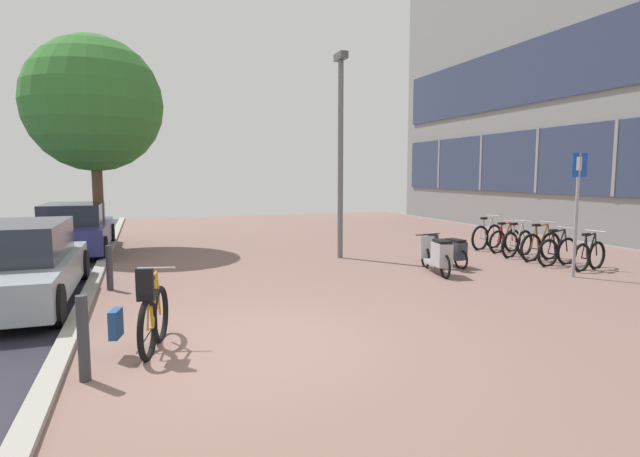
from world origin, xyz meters
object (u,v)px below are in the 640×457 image
bicycle_rack_04 (505,241)px  street_tree (94,104)px  bicycle_rack_01 (558,251)px  bicycle_foreground (150,318)px  bicycle_rack_05 (487,237)px  bicycle_rack_00 (589,256)px  bicycle_rack_02 (541,246)px  parking_sign (577,201)px  parked_car_far (74,229)px  scooter_mid (438,255)px  bollard_far (109,268)px  parked_car_near (15,265)px  scooter_near (449,251)px  bollard_near (83,338)px  lamp_post (340,145)px  bicycle_rack_03 (517,243)px

bicycle_rack_04 → street_tree: (-10.83, 4.33, 3.83)m
bicycle_rack_04 → bicycle_rack_01: bearing=-95.2°
bicycle_foreground → bicycle_rack_05: bearing=31.0°
bicycle_rack_00 → bicycle_rack_05: size_ratio=0.94×
bicycle_rack_01 → bicycle_rack_02: bearing=78.6°
bicycle_rack_05 → parking_sign: (-0.89, -4.02, 1.26)m
bicycle_foreground → parked_car_far: (-1.88, 9.00, 0.24)m
bicycle_rack_00 → scooter_mid: bicycle_rack_00 is taller
bicycle_rack_01 → bicycle_foreground: bearing=-162.8°
bicycle_rack_02 → bollard_far: 10.20m
bicycle_rack_02 → scooter_mid: size_ratio=0.81×
parked_car_near → bicycle_rack_02: bearing=1.8°
scooter_near → bollard_far: bearing=-179.5°
bollard_near → bollard_far: 4.46m
scooter_near → parked_car_far: size_ratio=0.38×
bicycle_rack_01 → scooter_mid: bearing=179.4°
bicycle_rack_01 → parked_car_far: 12.81m
parking_sign → parked_car_near: bearing=171.8°
street_tree → lamp_post: bearing=-31.2°
bicycle_foreground → parked_car_far: 9.20m
parking_sign → lamp_post: lamp_post is taller
bicycle_rack_03 → scooter_near: 2.57m
bicycle_rack_00 → scooter_near: 3.13m
parking_sign → bollard_far: 9.57m
bicycle_rack_05 → bollard_far: bearing=-168.7°
bicycle_rack_00 → lamp_post: bearing=144.2°
bicycle_rack_05 → parking_sign: size_ratio=0.52×
scooter_mid → bollard_far: 6.77m
bicycle_rack_03 → parked_car_near: parked_car_near is taller
bicycle_rack_02 → bicycle_rack_04: bicycle_rack_02 is taller
bicycle_rack_00 → bicycle_rack_04: (-0.04, 2.80, -0.00)m
bicycle_rack_05 → street_tree: street_tree is taller
bicycle_rack_03 → lamp_post: (-4.57, 1.35, 2.59)m
bicycle_rack_05 → street_tree: (-10.76, 3.63, 3.80)m
bollard_far → street_tree: bearing=95.8°
scooter_mid → scooter_near: bearing=44.1°
bicycle_rack_04 → street_tree: size_ratio=0.21×
bicycle_rack_00 → parked_car_far: size_ratio=0.29×
bicycle_foreground → scooter_near: bicycle_foreground is taller
bicycle_rack_05 → scooter_mid: bearing=-141.3°
lamp_post → scooter_near: bearing=-42.9°
scooter_near → parked_car_far: 10.22m
bicycle_foreground → lamp_post: size_ratio=0.27×
bicycle_rack_03 → bicycle_rack_04: 0.72m
parked_car_near → street_tree: street_tree is taller
bicycle_rack_01 → bicycle_rack_05: bearing=87.5°
bicycle_rack_00 → street_tree: street_tree is taller
bicycle_rack_02 → bicycle_rack_01: bearing=-101.4°
parked_car_near → parked_car_far: (0.25, 5.76, 0.00)m
bicycle_rack_00 → bicycle_rack_01: size_ratio=0.95×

